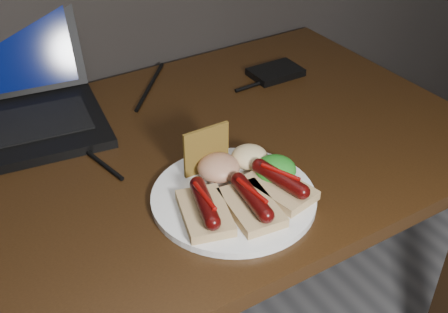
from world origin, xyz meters
name	(u,v)px	position (x,y,z in m)	size (l,w,h in m)	color
desk	(123,211)	(0.00, 1.38, 0.66)	(1.40, 0.70, 0.75)	black
hard_drive	(275,72)	(0.46, 1.54, 0.76)	(0.12, 0.08, 0.02)	black
desk_cables	(101,132)	(0.02, 1.51, 0.75)	(0.90, 0.38, 0.01)	black
plate	(234,197)	(0.13, 1.21, 0.76)	(0.27, 0.27, 0.01)	white
bread_sausage_left	(205,208)	(0.07, 1.19, 0.78)	(0.10, 0.13, 0.04)	#D4B77C
bread_sausage_center	(252,203)	(0.13, 1.16, 0.78)	(0.08, 0.12, 0.04)	#D4B77C
bread_sausage_right	(280,184)	(0.20, 1.18, 0.78)	(0.09, 0.13, 0.04)	#D4B77C
crispbread	(206,150)	(0.13, 1.29, 0.80)	(0.09, 0.01, 0.09)	olive
salad_greens	(275,169)	(0.22, 1.21, 0.78)	(0.07, 0.07, 0.04)	#136215
salsa_mound	(219,167)	(0.14, 1.26, 0.78)	(0.07, 0.07, 0.04)	maroon
coleslaw_mound	(249,157)	(0.20, 1.26, 0.78)	(0.06, 0.06, 0.04)	beige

